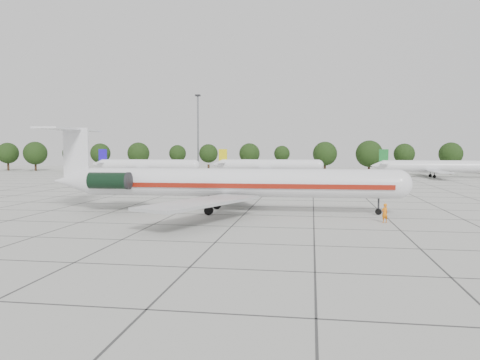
{
  "coord_description": "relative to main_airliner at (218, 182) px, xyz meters",
  "views": [
    {
      "loc": [
        7.73,
        -60.86,
        7.69
      ],
      "look_at": [
        -1.6,
        -0.22,
        3.5
      ],
      "focal_mm": 35.0,
      "sensor_mm": 36.0,
      "label": 1
    }
  ],
  "objects": [
    {
      "name": "floodlight_mast",
      "position": [
        -26.63,
        97.9,
        10.67
      ],
      "size": [
        1.6,
        1.6,
        25.45
      ],
      "color": "slate",
      "rests_on": "ground"
    },
    {
      "name": "ground_crew",
      "position": [
        18.6,
        -5.36,
        -2.61
      ],
      "size": [
        0.87,
        0.77,
        2.0
      ],
      "primitive_type": "imported",
      "rotation": [
        0.0,
        0.0,
        3.65
      ],
      "color": "orange",
      "rests_on": "ground"
    },
    {
      "name": "main_airliner",
      "position": [
        0.0,
        0.0,
        0.0
      ],
      "size": [
        43.6,
        34.26,
        10.22
      ],
      "rotation": [
        0.0,
        0.0,
        0.02
      ],
      "color": "silver",
      "rests_on": "ground"
    },
    {
      "name": "ground",
      "position": [
        3.37,
        5.9,
        -3.61
      ],
      "size": [
        260.0,
        260.0,
        0.0
      ],
      "primitive_type": "plane",
      "color": "#B4B4AC",
      "rests_on": "ground"
    },
    {
      "name": "bg_airliner_b",
      "position": [
        -35.06,
        71.78,
        -0.7
      ],
      "size": [
        28.24,
        27.2,
        7.4
      ],
      "color": "silver",
      "rests_on": "ground"
    },
    {
      "name": "bg_airliner_c",
      "position": [
        -0.93,
        77.08,
        -0.7
      ],
      "size": [
        28.24,
        27.2,
        7.4
      ],
      "color": "silver",
      "rests_on": "ground"
    },
    {
      "name": "bg_airliner_d",
      "position": [
        43.24,
        73.72,
        -0.7
      ],
      "size": [
        28.24,
        27.2,
        7.4
      ],
      "color": "silver",
      "rests_on": "ground"
    },
    {
      "name": "tree_line",
      "position": [
        -8.31,
        90.9,
        2.37
      ],
      "size": [
        249.86,
        8.44,
        10.22
      ],
      "color": "#332114",
      "rests_on": "ground"
    },
    {
      "name": "apron_joints",
      "position": [
        3.37,
        20.9,
        -3.6
      ],
      "size": [
        170.0,
        170.0,
        0.02
      ],
      "primitive_type": "cube",
      "color": "#383838",
      "rests_on": "ground"
    }
  ]
}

